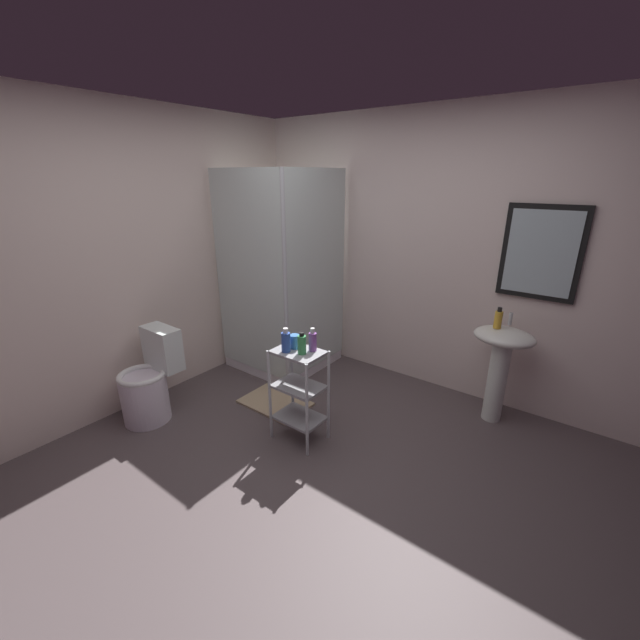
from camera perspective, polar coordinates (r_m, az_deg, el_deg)
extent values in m
cube|color=#544749|center=(2.91, -2.64, -21.95)|extent=(4.20, 4.20, 0.02)
cube|color=silver|center=(3.83, 15.15, 9.05)|extent=(4.20, 0.10, 2.50)
cube|color=black|center=(3.51, 29.15, 8.42)|extent=(0.56, 0.03, 0.72)
cube|color=silver|center=(3.49, 29.11, 8.38)|extent=(0.48, 0.01, 0.64)
cube|color=silver|center=(3.71, -25.83, 7.41)|extent=(0.10, 4.20, 2.50)
cube|color=white|center=(4.42, -5.10, -5.28)|extent=(0.90, 0.90, 0.10)
cube|color=silver|center=(3.79, -10.13, 6.21)|extent=(0.90, 0.02, 1.90)
cube|color=silver|center=(3.82, -0.48, 6.62)|extent=(0.02, 0.90, 1.90)
cylinder|color=silver|center=(3.48, -5.01, 5.23)|extent=(0.04, 0.04, 1.90)
cylinder|color=silver|center=(4.40, -5.12, -4.66)|extent=(0.08, 0.08, 0.00)
cylinder|color=white|center=(3.60, 23.99, -8.19)|extent=(0.15, 0.15, 0.68)
ellipsoid|color=white|center=(3.43, 24.93, -2.19)|extent=(0.46, 0.37, 0.13)
cylinder|color=silver|center=(3.51, 25.65, 0.15)|extent=(0.03, 0.03, 0.10)
cylinder|color=white|center=(3.65, -23.79, -10.25)|extent=(0.37, 0.37, 0.40)
torus|color=white|center=(3.55, -24.27, -7.23)|extent=(0.37, 0.37, 0.04)
cube|color=white|center=(3.58, -21.69, -3.74)|extent=(0.35, 0.17, 0.36)
cylinder|color=silver|center=(3.08, -7.21, -10.69)|extent=(0.02, 0.02, 0.74)
cylinder|color=silver|center=(2.87, -1.89, -12.99)|extent=(0.02, 0.02, 0.74)
cylinder|color=silver|center=(3.24, -4.00, -8.87)|extent=(0.02, 0.02, 0.74)
cylinder|color=silver|center=(3.05, 1.23, -10.86)|extent=(0.02, 0.02, 0.74)
cube|color=#99999E|center=(3.16, -2.95, -13.77)|extent=(0.36, 0.26, 0.02)
cube|color=#99999E|center=(3.01, -3.04, -9.50)|extent=(0.36, 0.26, 0.02)
cube|color=#99999E|center=(2.89, -3.15, -4.66)|extent=(0.36, 0.26, 0.02)
cylinder|color=gold|center=(3.39, 24.19, 0.02)|extent=(0.06, 0.06, 0.14)
cylinder|color=black|center=(3.36, 24.39, 1.38)|extent=(0.03, 0.03, 0.03)
cylinder|color=#3C9D55|center=(2.81, -2.62, -3.59)|extent=(0.06, 0.06, 0.14)
cylinder|color=black|center=(2.78, -2.65, -2.06)|extent=(0.03, 0.03, 0.03)
cylinder|color=#864B9F|center=(2.86, -1.07, -3.17)|extent=(0.06, 0.06, 0.14)
cylinder|color=silver|center=(2.83, -1.08, -1.54)|extent=(0.03, 0.03, 0.04)
cylinder|color=#2E51AF|center=(2.85, -4.91, -3.21)|extent=(0.07, 0.07, 0.14)
cylinder|color=white|center=(2.82, -4.97, -1.53)|extent=(0.04, 0.04, 0.04)
cylinder|color=#3870B2|center=(2.92, -3.66, -3.09)|extent=(0.07, 0.07, 0.10)
cube|color=tan|center=(3.68, -6.45, -11.69)|extent=(0.60, 0.40, 0.02)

